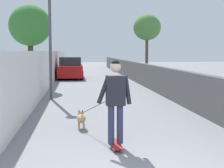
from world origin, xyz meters
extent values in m
plane|color=gray|center=(14.00, 0.00, 0.00)|extent=(80.00, 80.00, 0.00)
cube|color=silver|center=(12.00, 2.73, 0.98)|extent=(48.00, 0.30, 1.96)
cube|color=#4C4C4C|center=(12.00, -2.73, 0.62)|extent=(48.00, 0.30, 1.25)
cylinder|color=brown|center=(19.00, -3.96, 1.54)|extent=(0.21, 0.21, 3.08)
ellipsoid|color=#4C843D|center=(19.00, -3.96, 3.68)|extent=(1.98, 1.98, 1.87)
cylinder|color=#473523|center=(13.00, 3.51, 1.32)|extent=(0.28, 0.28, 2.64)
ellipsoid|color=#387A33|center=(13.00, 3.51, 3.29)|extent=(2.16, 2.16, 2.11)
cylinder|color=#4C4C51|center=(8.96, 2.18, 2.18)|extent=(0.12, 0.12, 4.36)
cube|color=maroon|center=(1.97, 0.36, 0.07)|extent=(0.81, 0.23, 0.02)
cylinder|color=beige|center=(2.24, 0.44, 0.03)|extent=(0.06, 0.03, 0.06)
cylinder|color=beige|center=(2.25, 0.30, 0.03)|extent=(0.06, 0.03, 0.06)
cylinder|color=beige|center=(1.68, 0.42, 0.03)|extent=(0.06, 0.03, 0.06)
cylinder|color=beige|center=(1.69, 0.28, 0.03)|extent=(0.06, 0.03, 0.06)
cylinder|color=#333859|center=(1.96, 0.45, 0.48)|extent=(0.13, 0.13, 0.79)
cylinder|color=#333859|center=(1.97, 0.27, 0.48)|extent=(0.13, 0.13, 0.79)
cube|color=#26262D|center=(1.97, 0.36, 1.17)|extent=(0.23, 0.39, 0.60)
cylinder|color=#26262D|center=(1.96, 0.60, 1.19)|extent=(0.10, 0.29, 0.58)
cylinder|color=#26262D|center=(1.98, 0.12, 1.18)|extent=(0.10, 0.18, 0.59)
sphere|color=beige|center=(1.97, 0.36, 1.65)|extent=(0.22, 0.22, 0.22)
sphere|color=black|center=(1.97, 0.36, 1.69)|extent=(0.19, 0.19, 0.19)
ellipsoid|color=tan|center=(3.63, 1.03, 0.27)|extent=(0.43, 0.23, 0.22)
sphere|color=tan|center=(3.90, 1.04, 0.34)|extent=(0.15, 0.15, 0.15)
cone|color=black|center=(3.90, 1.08, 0.42)|extent=(0.05, 0.05, 0.06)
cone|color=black|center=(3.90, 1.00, 0.42)|extent=(0.05, 0.05, 0.06)
cylinder|color=tan|center=(3.76, 1.09, 0.09)|extent=(0.04, 0.04, 0.18)
cylinder|color=tan|center=(3.77, 0.97, 0.09)|extent=(0.04, 0.04, 0.18)
cylinder|color=tan|center=(3.49, 1.08, 0.09)|extent=(0.04, 0.04, 0.18)
cylinder|color=tan|center=(3.50, 0.96, 0.09)|extent=(0.04, 0.04, 0.18)
cylinder|color=tan|center=(3.37, 1.02, 0.35)|extent=(0.14, 0.03, 0.13)
cylinder|color=black|center=(2.80, 0.70, 0.73)|extent=(1.67, 0.68, 0.66)
cube|color=#B71414|center=(19.27, 1.58, 0.56)|extent=(4.15, 1.70, 0.80)
cube|color=#262B33|center=(19.27, 1.58, 1.24)|extent=(2.16, 1.50, 0.60)
cylinder|color=black|center=(20.56, 2.37, 0.32)|extent=(0.64, 0.22, 0.64)
cylinder|color=black|center=(20.56, 0.79, 0.32)|extent=(0.64, 0.22, 0.64)
cylinder|color=black|center=(17.98, 2.37, 0.32)|extent=(0.64, 0.22, 0.64)
cylinder|color=black|center=(17.98, 0.79, 0.32)|extent=(0.64, 0.22, 0.64)
camera|label=1|loc=(-4.47, 1.13, 1.95)|focal=52.44mm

